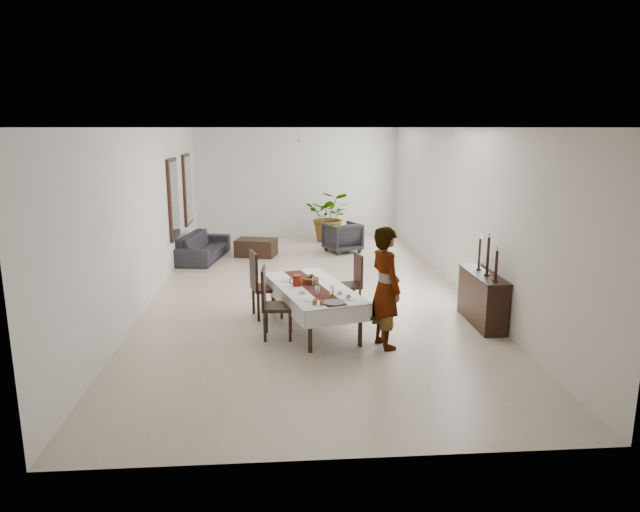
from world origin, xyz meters
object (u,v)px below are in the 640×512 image
Objects in this scene: red_pitcher at (297,281)px; sofa at (203,246)px; dining_table_top at (313,289)px; woman at (386,288)px; sideboard_body at (482,299)px.

sofa is at bearing 112.85° from red_pitcher.
dining_table_top is 1.40m from woman.
sideboard_body is (1.80, 0.89, -0.49)m from woman.
sideboard_body is at bearing -81.57° from woman.
dining_table_top reaches higher than sofa.
sofa is (-2.41, 5.18, -0.34)m from dining_table_top.
red_pitcher is at bearing -147.43° from sofa.
woman is at bearing -153.63° from sideboard_body.
woman reaches higher than red_pitcher.
red_pitcher is 0.13× the size of sideboard_body.
woman reaches higher than sofa.
sideboard_body is (2.82, -0.03, -0.23)m from dining_table_top.
red_pitcher reaches higher than sofa.
red_pitcher is at bearing 178.11° from sideboard_body.
sideboard_body reaches higher than dining_table_top.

